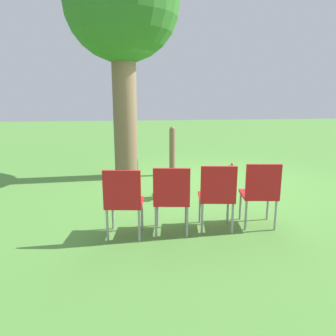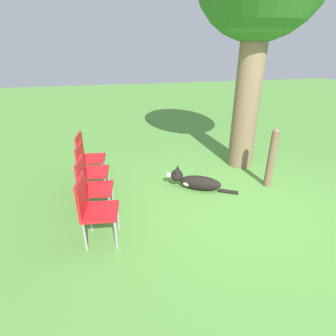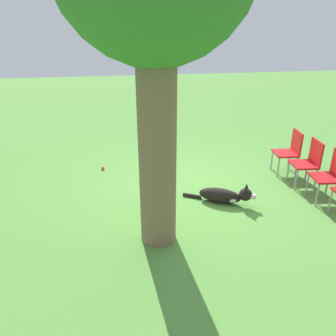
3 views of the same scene
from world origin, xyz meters
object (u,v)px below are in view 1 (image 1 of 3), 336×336
Objects in this scene: red_chair_3 at (124,199)px; tennis_ball at (232,164)px; dog at (171,185)px; red_chair_1 at (217,193)px; red_chair_0 at (260,191)px; oak_tree at (122,8)px; red_chair_2 at (172,196)px; fence_post at (172,151)px.

red_chair_3 reaches higher than tennis_ball.
red_chair_1 reaches higher than dog.
tennis_ball is (2.04, -1.76, -0.10)m from dog.
red_chair_1 is (-0.04, 0.58, 0.00)m from red_chair_0.
oak_tree is at bearing 38.67° from red_chair_0.
oak_tree is 3.49m from dog.
oak_tree is at bearing -118.59° from dog.
red_chair_2 and red_chair_3 have the same top height.
red_chair_0 is (-2.93, -0.78, -0.03)m from fence_post.
oak_tree reaches higher than red_chair_0.
fence_post is 1.20× the size of red_chair_3.
dog is 16.33× the size of tennis_ball.
red_chair_2 is (-2.98, -0.59, -2.80)m from oak_tree.
fence_post reaches higher than red_chair_1.
dog is 1.27× the size of red_chair_2.
fence_post is (0.04, -0.98, -2.77)m from oak_tree.
dog is 1.36m from fence_post.
tennis_ball is at bearing -64.29° from fence_post.
dog is 1.27× the size of red_chair_1.
oak_tree is 5.16× the size of red_chair_3.
oak_tree is at bearing 7.48° from red_chair_3.
dog is at bearing 171.68° from fence_post.
red_chair_1 is (-2.94, -1.17, -2.80)m from oak_tree.
red_chair_2 is at bearing 152.57° from tennis_ball.
red_chair_3 reaches higher than dog.
red_chair_2 is 12.88× the size of tennis_ball.
dog is at bearing -147.69° from oak_tree.
red_chair_0 is 1.17m from red_chair_2.
red_chair_2 reaches higher than tennis_ball.
dog is at bearing 20.22° from red_chair_1.
oak_tree is at bearing 107.31° from tennis_ball.
red_chair_1 is at bearing 101.73° from red_chair_0.
oak_tree is at bearing 29.16° from red_chair_1.
red_chair_1 is 4.00m from tennis_ball.
oak_tree is 2.94m from fence_post.
red_chair_3 is (-1.78, 0.78, 0.36)m from dog.
red_chair_1 is 1.00× the size of red_chair_2.
oak_tree is 4.22m from red_chair_1.
red_chair_0 is 1.00× the size of red_chair_3.
dog reaches higher than tennis_ball.
fence_post is 3.04m from red_chair_2.
red_chair_0 is 12.88× the size of tennis_ball.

